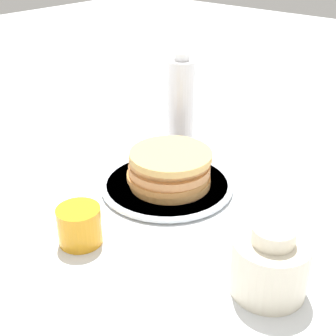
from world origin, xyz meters
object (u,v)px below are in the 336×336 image
Objects in this scene: juice_glass at (80,225)px; water_bottle_near at (181,103)px; pancake_stack at (170,168)px; cream_jug at (270,264)px; plate at (168,185)px.

juice_glass is 0.44m from water_bottle_near.
pancake_stack is at bearing 90.19° from juice_glass.
cream_jug is 0.53m from water_bottle_near.
pancake_stack is 0.78× the size of water_bottle_near.
juice_glass is at bearing -160.63° from cream_jug.
juice_glass is 0.66× the size of cream_jug.
pancake_stack is (0.00, 0.00, 0.04)m from plate.
cream_jug is at bearing 19.37° from juice_glass.
pancake_stack is 2.37× the size of juice_glass.
cream_jug reaches higher than plate.
plate is at bearing 157.39° from cream_jug.
pancake_stack reaches higher than plate.
cream_jug is (0.30, 0.11, 0.01)m from juice_glass.
plate is at bearing -169.47° from pancake_stack.
plate is 0.33m from cream_jug.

